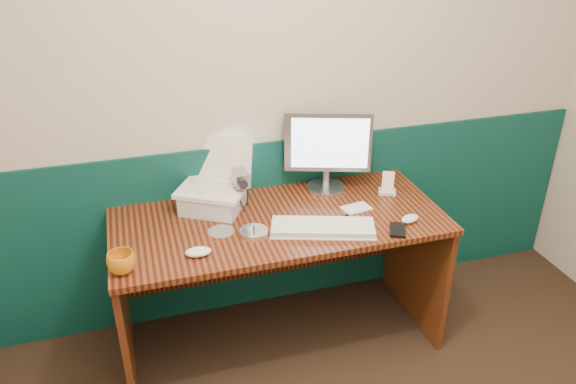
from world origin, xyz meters
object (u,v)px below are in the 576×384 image
object	(u,v)px
desk	(280,282)
monitor	(327,150)
keyboard	(323,228)
mug	(121,263)
laptop	(210,167)
camcorder	(241,192)

from	to	relation	value
desk	monitor	world-z (taller)	monitor
keyboard	mug	bearing A→B (deg)	-157.22
laptop	mug	xyz separation A→B (m)	(-0.45, -0.42, -0.18)
keyboard	camcorder	world-z (taller)	camcorder
laptop	mug	distance (m)	0.65
desk	mug	world-z (taller)	mug
monitor	mug	world-z (taller)	monitor
desk	laptop	bearing A→B (deg)	146.86
laptop	camcorder	xyz separation A→B (m)	(0.14, -0.03, -0.14)
desk	keyboard	world-z (taller)	keyboard
keyboard	mug	size ratio (longest dim) A/B	4.10
monitor	mug	xyz separation A→B (m)	(-1.06, -0.47, -0.18)
monitor	camcorder	size ratio (longest dim) A/B	2.41
desk	mug	size ratio (longest dim) A/B	13.80
desk	camcorder	xyz separation A→B (m)	(-0.15, 0.15, 0.47)
keyboard	mug	world-z (taller)	mug
mug	camcorder	xyz separation A→B (m)	(0.59, 0.39, 0.05)
desk	monitor	distance (m)	0.72
monitor	mug	size ratio (longest dim) A/B	3.83
camcorder	desk	bearing A→B (deg)	-49.37
desk	monitor	xyz separation A→B (m)	(0.32, 0.23, 0.60)
keyboard	laptop	bearing A→B (deg)	160.31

